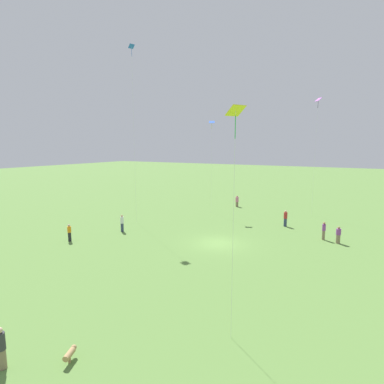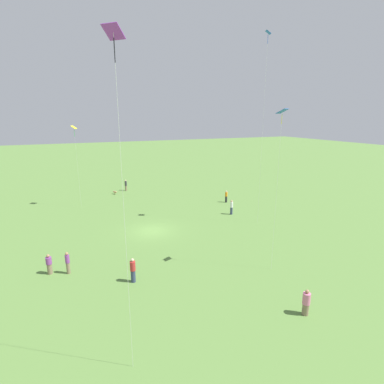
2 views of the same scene
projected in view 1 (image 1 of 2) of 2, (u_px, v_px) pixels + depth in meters
name	position (u px, v px, depth m)	size (l,w,h in m)	color
ground_plane	(218.00, 243.00, 28.47)	(240.00, 240.00, 0.00)	#5B843D
person_0	(69.00, 233.00, 28.98)	(0.48, 0.48, 1.70)	#232328
person_1	(285.00, 218.00, 34.39)	(0.51, 0.51, 1.90)	#333D5B
person_2	(338.00, 235.00, 28.37)	(0.57, 0.57, 1.65)	#847056
person_3	(1.00, 348.00, 12.29)	(0.51, 0.51, 1.84)	#847056
person_4	(324.00, 231.00, 29.45)	(0.44, 0.44, 1.80)	#847056
person_5	(237.00, 201.00, 45.69)	(0.67, 0.67, 1.72)	#847056
person_6	(122.00, 223.00, 32.27)	(0.42, 0.42, 1.86)	#333D5B
kite_0	(212.00, 128.00, 40.12)	(0.93, 0.96, 12.54)	blue
kite_1	(132.00, 68.00, 33.64)	(0.75, 0.69, 20.36)	blue
kite_4	(318.00, 108.00, 38.24)	(0.91, 0.91, 15.29)	purple
kite_5	(235.00, 125.00, 12.92)	(0.92, 0.88, 10.86)	yellow
dog_0	(70.00, 353.00, 12.80)	(0.82, 0.51, 0.54)	tan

